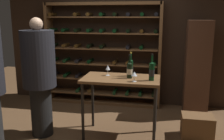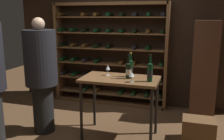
% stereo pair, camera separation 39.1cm
% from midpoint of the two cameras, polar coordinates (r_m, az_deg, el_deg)
% --- Properties ---
extents(ground_plane, '(9.60, 9.60, 0.00)m').
position_cam_midpoint_polar(ground_plane, '(4.09, -0.43, -15.08)').
color(ground_plane, brown).
extents(back_wall, '(4.99, 0.10, 2.66)m').
position_cam_midpoint_polar(back_wall, '(5.40, 5.39, 6.38)').
color(back_wall, '#332319').
rests_on(back_wall, ground).
extents(wine_rack, '(2.44, 0.32, 2.15)m').
position_cam_midpoint_polar(wine_rack, '(5.31, 1.54, 3.59)').
color(wine_rack, brown).
rests_on(wine_rack, ground).
extents(tasting_table, '(1.16, 0.65, 0.96)m').
position_cam_midpoint_polar(tasting_table, '(3.81, 4.76, -3.46)').
color(tasting_table, brown).
rests_on(tasting_table, ground).
extents(person_guest_blue_shirt, '(0.51, 0.52, 1.86)m').
position_cam_midpoint_polar(person_guest_blue_shirt, '(4.06, -13.23, -0.29)').
color(person_guest_blue_shirt, black).
rests_on(person_guest_blue_shirt, ground).
extents(wine_crate, '(0.48, 0.35, 0.37)m').
position_cam_midpoint_polar(wine_crate, '(4.16, 21.73, -12.71)').
color(wine_crate, brown).
rests_on(wine_crate, ground).
extents(display_cabinet, '(0.44, 0.36, 1.80)m').
position_cam_midpoint_polar(display_cabinet, '(4.91, 22.44, -0.17)').
color(display_cabinet, '#4C2D1E').
rests_on(display_cabinet, ground).
extents(wine_bottle_amber_reserve, '(0.08, 0.08, 0.39)m').
position_cam_midpoint_polar(wine_bottle_amber_reserve, '(3.61, 11.72, -0.42)').
color(wine_bottle_amber_reserve, black).
rests_on(wine_bottle_amber_reserve, tasting_table).
extents(wine_bottle_gold_foil, '(0.08, 0.08, 0.36)m').
position_cam_midpoint_polar(wine_bottle_gold_foil, '(3.74, 6.79, -0.07)').
color(wine_bottle_gold_foil, black).
rests_on(wine_bottle_gold_foil, tasting_table).
extents(wine_bottle_black_capsule, '(0.08, 0.08, 0.38)m').
position_cam_midpoint_polar(wine_bottle_black_capsule, '(3.87, 7.13, 0.48)').
color(wine_bottle_black_capsule, black).
rests_on(wine_bottle_black_capsule, tasting_table).
extents(wine_glass_stemmed_left, '(0.09, 0.09, 0.14)m').
position_cam_midpoint_polar(wine_glass_stemmed_left, '(3.54, 7.66, -1.11)').
color(wine_glass_stemmed_left, silver).
rests_on(wine_glass_stemmed_left, tasting_table).
extents(wine_glass_stemmed_right, '(0.07, 0.07, 0.17)m').
position_cam_midpoint_polar(wine_glass_stemmed_right, '(3.90, 1.89, 0.46)').
color(wine_glass_stemmed_right, silver).
rests_on(wine_glass_stemmed_right, tasting_table).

